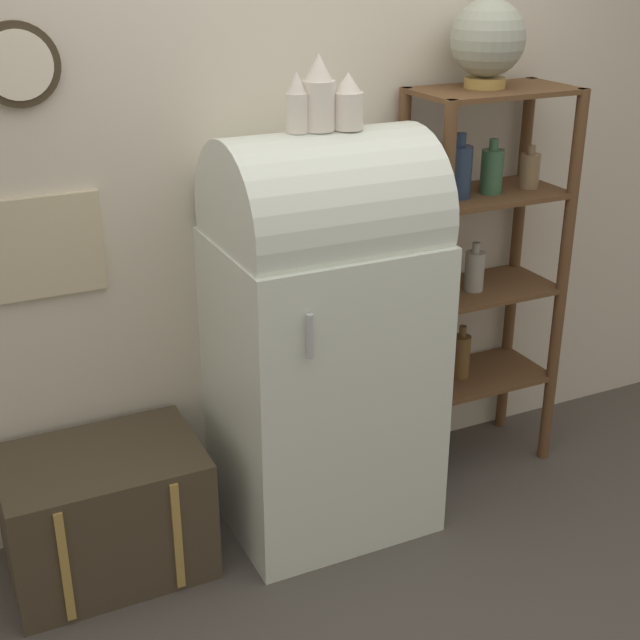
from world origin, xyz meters
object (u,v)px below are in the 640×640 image
(suitcase_trunk, at_px, (106,512))
(vase_right, at_px, (348,103))
(refrigerator, at_px, (323,332))
(vase_left, at_px, (297,105))
(vase_center, at_px, (319,95))
(globe, at_px, (488,40))

(suitcase_trunk, xyz_separation_m, vase_right, (0.96, -0.05, 1.43))
(refrigerator, xyz_separation_m, vase_left, (-0.10, 0.01, 0.86))
(refrigerator, xyz_separation_m, suitcase_trunk, (-0.87, 0.03, -0.57))
(vase_center, bearing_deg, vase_right, -11.67)
(refrigerator, relative_size, globe, 4.78)
(vase_left, bearing_deg, globe, 8.77)
(refrigerator, bearing_deg, vase_center, 148.91)
(vase_center, bearing_deg, globe, 9.60)
(refrigerator, distance_m, globe, 1.28)
(globe, xyz_separation_m, vase_left, (-0.86, -0.13, -0.16))
(vase_right, bearing_deg, vase_center, 168.33)
(suitcase_trunk, height_order, vase_center, vase_center)
(refrigerator, distance_m, vase_right, 0.86)
(vase_center, relative_size, vase_right, 1.34)
(globe, bearing_deg, vase_center, -170.40)
(suitcase_trunk, relative_size, vase_right, 3.68)
(refrigerator, height_order, suitcase_trunk, refrigerator)
(refrigerator, xyz_separation_m, globe, (0.77, 0.14, 1.02))
(globe, bearing_deg, vase_right, -167.29)
(suitcase_trunk, bearing_deg, vase_right, -2.78)
(refrigerator, xyz_separation_m, vase_center, (-0.01, 0.01, 0.88))
(suitcase_trunk, height_order, globe, globe)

